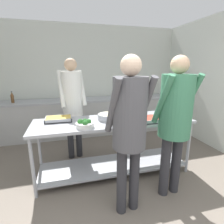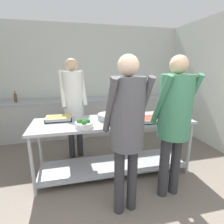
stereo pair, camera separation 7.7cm
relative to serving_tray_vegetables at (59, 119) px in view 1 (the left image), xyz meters
The scene contains 12 objects.
wall_rear 2.14m from the serving_tray_vegetables, 71.14° to the left, with size 4.85×0.06×2.65m.
back_counter 1.81m from the serving_tray_vegetables, 67.24° to the left, with size 4.69×0.65×0.89m.
serving_counter 0.87m from the serving_tray_vegetables, 13.21° to the right, with size 2.36×0.72×0.87m.
serving_tray_vegetables is the anchor object (origin of this frame).
broccoli_bowl 0.53m from the serving_tray_vegetables, 49.94° to the right, with size 0.24×0.24×0.12m.
sauce_pan 0.74m from the serving_tray_vegetables, 10.69° to the right, with size 0.46×0.32×0.09m.
serving_tray_roast 1.29m from the serving_tray_vegetables, 16.37° to the right, with size 0.50×0.31×0.05m.
plate_stack 1.66m from the serving_tray_vegetables, ahead, with size 0.26×0.26×0.04m.
guest_serving_left 1.25m from the serving_tray_vegetables, 52.50° to the right, with size 0.49×0.39×1.76m.
guest_serving_right 1.63m from the serving_tray_vegetables, 31.35° to the right, with size 0.50×0.38×1.77m.
cook_behind_counter 0.56m from the serving_tray_vegetables, 63.19° to the left, with size 0.48×0.40×1.79m.
water_bottle 1.87m from the serving_tray_vegetables, 122.50° to the left, with size 0.06×0.06×0.25m.
Camera 1 is at (-0.55, -0.73, 1.65)m, focal length 28.00 mm.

